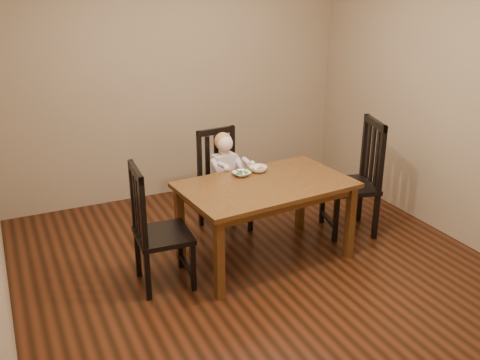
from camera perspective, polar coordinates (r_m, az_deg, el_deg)
name	(u,v)px	position (r m, az deg, el deg)	size (l,w,h in m)	color
room	(258,119)	(4.25, 1.97, 6.57)	(4.01, 4.01, 2.71)	#48200F
dining_table	(266,192)	(4.65, 2.76, -1.30)	(1.53, 1.00, 0.73)	#442010
chair_child	(223,182)	(5.32, -1.87, -0.23)	(0.47, 0.45, 1.00)	black
chair_left	(156,230)	(4.36, -8.91, -5.26)	(0.46, 0.48, 1.05)	black
chair_right	(356,179)	(5.33, 12.30, 0.07)	(0.59, 0.60, 1.14)	black
toddler	(225,171)	(5.23, -1.62, 0.93)	(0.30, 0.38, 0.52)	silver
bowl_peas	(241,174)	(4.77, 0.16, 0.67)	(0.16, 0.16, 0.04)	white
bowl_veg	(258,169)	(4.87, 1.96, 1.17)	(0.16, 0.16, 0.05)	white
fork	(239,173)	(4.73, -0.13, 0.80)	(0.05, 0.12, 0.05)	silver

